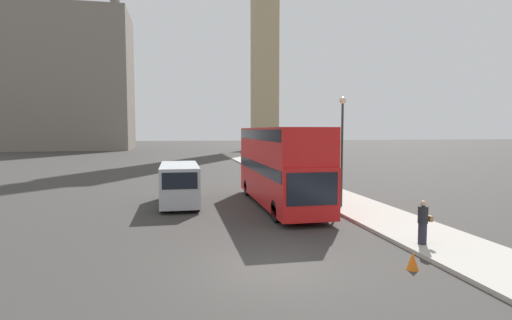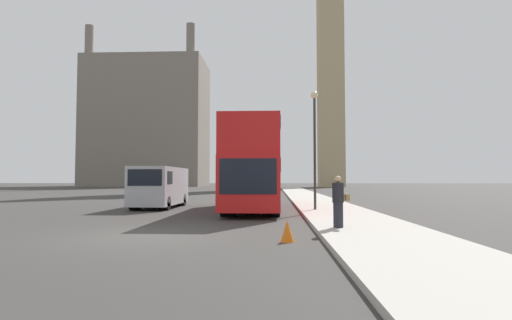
# 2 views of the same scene
# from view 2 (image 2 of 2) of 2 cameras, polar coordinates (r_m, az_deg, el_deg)

# --- Properties ---
(ground_plane) EXTENTS (300.00, 300.00, 0.00)m
(ground_plane) POSITION_cam_2_polar(r_m,az_deg,el_deg) (11.94, -16.04, -10.39)
(ground_plane) COLOR #383533
(sidewalk_strip) EXTENTS (3.35, 120.00, 0.15)m
(sidewalk_strip) POSITION_cam_2_polar(r_m,az_deg,el_deg) (11.70, 17.30, -10.16)
(sidewalk_strip) COLOR #ADA89E
(sidewalk_strip) RESTS_ON ground_plane
(clock_tower) EXTENTS (5.46, 5.63, 63.47)m
(clock_tower) POSITION_cam_2_polar(r_m,az_deg,el_deg) (89.04, 10.52, 17.64)
(clock_tower) COLOR tan
(clock_tower) RESTS_ON ground_plane
(building_block_distant) EXTENTS (26.76, 15.71, 35.82)m
(building_block_distant) POSITION_cam_2_polar(r_m,az_deg,el_deg) (97.74, -15.16, 5.06)
(building_block_distant) COLOR slate
(building_block_distant) RESTS_ON ground_plane
(red_double_decker_bus) EXTENTS (2.58, 10.89, 4.31)m
(red_double_decker_bus) POSITION_cam_2_polar(r_m,az_deg,el_deg) (20.98, -0.21, -0.58)
(red_double_decker_bus) COLOR red
(red_double_decker_bus) RESTS_ON ground_plane
(white_van) EXTENTS (2.06, 5.45, 2.27)m
(white_van) POSITION_cam_2_polar(r_m,az_deg,el_deg) (23.10, -13.61, -3.63)
(white_van) COLOR #B2B7BC
(white_van) RESTS_ON ground_plane
(pedestrian) EXTENTS (0.51, 0.35, 1.56)m
(pedestrian) POSITION_cam_2_polar(r_m,az_deg,el_deg) (12.40, 11.69, -5.84)
(pedestrian) COLOR #23232D
(pedestrian) RESTS_ON sidewalk_strip
(street_lamp) EXTENTS (0.36, 0.36, 5.77)m
(street_lamp) POSITION_cam_2_polar(r_m,az_deg,el_deg) (19.68, 8.37, 4.05)
(street_lamp) COLOR #2D332D
(street_lamp) RESTS_ON sidewalk_strip
(traffic_cone) EXTENTS (0.36, 0.36, 0.55)m
(traffic_cone) POSITION_cam_2_polar(r_m,az_deg,el_deg) (10.40, 4.49, -10.11)
(traffic_cone) COLOR orange
(traffic_cone) RESTS_ON ground_plane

